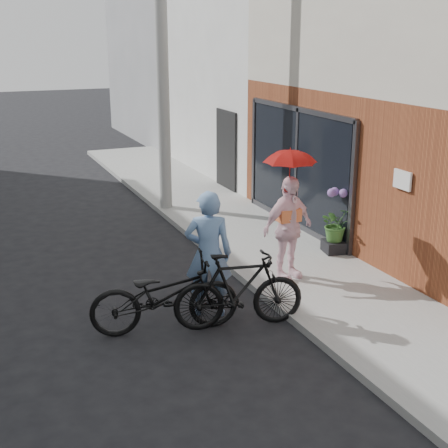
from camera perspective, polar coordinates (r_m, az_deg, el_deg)
ground at (r=9.17m, az=0.13°, el=-9.18°), size 80.00×80.00×0.00m
sidewalk at (r=11.66m, az=5.66°, el=-3.04°), size 2.20×24.00×0.12m
curb at (r=11.18m, az=0.44°, el=-3.87°), size 0.12×24.00×0.12m
plaster_building at (r=19.59m, az=9.24°, el=15.28°), size 8.00×6.00×7.00m
east_building_far at (r=25.77m, az=0.56°, el=15.89°), size 8.00×8.00×7.00m
utility_pole at (r=14.24m, az=-5.68°, el=14.78°), size 0.28×0.28×7.00m
officer at (r=9.15m, az=-1.43°, el=-2.74°), size 0.82×0.70×1.91m
bike_left at (r=8.80m, az=-5.45°, el=-6.50°), size 2.19×1.10×1.10m
bike_right at (r=8.89m, az=1.36°, el=-6.08°), size 1.95×0.91×1.13m
kimono_woman at (r=10.27m, az=5.86°, el=-0.39°), size 1.09×0.65×1.74m
parasol at (r=9.98m, az=6.07°, el=6.35°), size 0.81×0.81×0.72m
planter at (r=11.85m, az=10.10°, el=-2.03°), size 0.48×0.48×0.22m
potted_plant at (r=11.72m, az=10.21°, el=0.00°), size 0.59×0.51×0.66m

